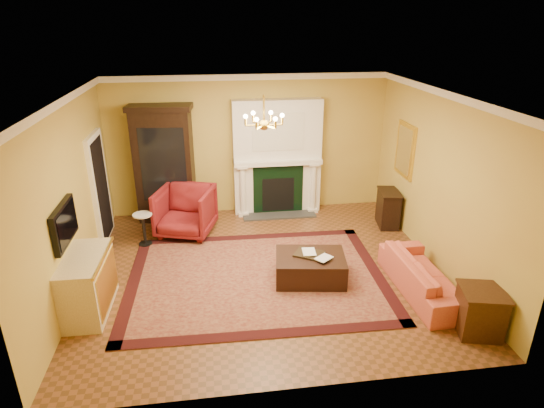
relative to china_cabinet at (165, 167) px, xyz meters
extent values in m
cube|color=brown|center=(1.79, -2.49, -1.19)|extent=(6.00, 5.50, 0.02)
cube|color=silver|center=(1.79, -2.49, 1.83)|extent=(6.00, 5.50, 0.02)
cube|color=gold|center=(1.79, 0.27, 0.32)|extent=(6.00, 0.02, 3.00)
cube|color=gold|center=(1.79, -5.25, 0.32)|extent=(6.00, 0.02, 3.00)
cube|color=gold|center=(-1.22, -2.49, 0.32)|extent=(0.02, 5.50, 3.00)
cube|color=gold|center=(4.80, -2.49, 0.32)|extent=(0.02, 5.50, 3.00)
cube|color=white|center=(2.39, 0.10, 0.07)|extent=(1.90, 0.32, 2.50)
cube|color=silver|center=(2.39, -0.07, 0.67)|extent=(1.10, 0.01, 0.80)
cube|color=black|center=(2.39, -0.07, -0.63)|extent=(1.10, 0.02, 1.10)
cube|color=black|center=(2.39, -0.08, -0.73)|extent=(0.70, 0.02, 0.75)
cube|color=#333333|center=(2.39, -0.19, -1.16)|extent=(1.60, 0.50, 0.04)
cube|color=white|center=(2.39, 0.04, 0.00)|extent=(1.90, 0.44, 0.10)
cylinder|color=white|center=(1.61, -0.08, -0.59)|extent=(0.14, 0.14, 1.18)
cylinder|color=white|center=(3.17, -0.08, -0.59)|extent=(0.14, 0.14, 1.18)
cube|color=white|center=(1.79, 0.22, 1.76)|extent=(6.00, 0.08, 0.12)
cube|color=white|center=(-1.17, -2.49, 1.76)|extent=(0.08, 5.50, 0.12)
cube|color=white|center=(4.75, -2.49, 1.76)|extent=(0.08, 5.50, 0.12)
cube|color=white|center=(-1.17, -0.79, -0.13)|extent=(0.08, 1.05, 2.10)
cube|color=black|center=(-1.13, -0.79, -0.16)|extent=(0.02, 0.85, 1.95)
cube|color=black|center=(-1.16, -3.09, 0.17)|extent=(0.08, 0.95, 0.58)
cube|color=black|center=(-1.11, -3.09, 0.17)|extent=(0.01, 0.85, 0.48)
cube|color=yellow|center=(4.76, -1.09, 0.47)|extent=(0.05, 0.76, 1.05)
cube|color=white|center=(4.74, -1.09, 0.47)|extent=(0.01, 0.62, 0.90)
cylinder|color=gold|center=(1.79, -2.49, 1.62)|extent=(0.03, 0.03, 0.40)
sphere|color=gold|center=(1.79, -2.49, 1.37)|extent=(0.16, 0.16, 0.16)
sphere|color=#FFE5B2|center=(2.07, -2.49, 1.51)|extent=(0.07, 0.07, 0.07)
sphere|color=#FFE5B2|center=(1.93, -2.25, 1.51)|extent=(0.07, 0.07, 0.07)
sphere|color=#FFE5B2|center=(1.65, -2.25, 1.51)|extent=(0.07, 0.07, 0.07)
sphere|color=#FFE5B2|center=(1.51, -2.49, 1.51)|extent=(0.07, 0.07, 0.07)
sphere|color=#FFE5B2|center=(1.65, -2.73, 1.51)|extent=(0.07, 0.07, 0.07)
sphere|color=#FFE5B2|center=(1.93, -2.73, 1.51)|extent=(0.07, 0.07, 0.07)
cube|color=#4F1111|center=(1.62, -2.72, -1.17)|extent=(4.35, 3.31, 0.02)
cube|color=black|center=(0.00, 0.00, 0.00)|extent=(1.23, 0.65, 2.35)
imported|color=maroon|center=(0.41, -0.83, -0.64)|extent=(1.28, 1.23, 1.07)
cylinder|color=black|center=(-0.37, -1.23, -1.16)|extent=(0.25, 0.25, 0.04)
cylinder|color=black|center=(-0.37, -1.23, -0.85)|extent=(0.05, 0.05, 0.58)
cylinder|color=white|center=(-0.37, -1.23, -0.54)|extent=(0.36, 0.36, 0.03)
cube|color=beige|center=(-0.94, -3.27, -0.73)|extent=(0.60, 1.22, 0.90)
imported|color=#CD6341|center=(4.22, -3.49, -0.80)|extent=(0.62, 1.96, 0.76)
cube|color=#3B2110|center=(4.51, -4.55, -0.86)|extent=(0.66, 0.66, 0.64)
cube|color=black|center=(4.57, -1.01, -0.81)|extent=(0.47, 0.71, 0.73)
cube|color=black|center=(2.50, -2.89, -0.95)|extent=(1.24, 0.98, 0.42)
cube|color=black|center=(2.49, -2.84, -0.72)|extent=(0.58, 0.54, 0.03)
imported|color=gray|center=(2.38, -2.82, -0.57)|extent=(0.21, 0.04, 0.28)
imported|color=gray|center=(2.62, -2.98, -0.57)|extent=(0.14, 0.17, 0.27)
cylinder|color=gray|center=(1.65, 0.04, 0.09)|extent=(0.10, 0.10, 0.08)
cone|color=#0F3817|center=(1.65, 0.04, 0.30)|extent=(0.15, 0.15, 0.32)
cylinder|color=gray|center=(3.11, 0.04, 0.10)|extent=(0.11, 0.11, 0.09)
cone|color=#0F3817|center=(3.11, 0.04, 0.30)|extent=(0.15, 0.15, 0.32)
camera|label=1|loc=(0.96, -9.30, 2.91)|focal=30.00mm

